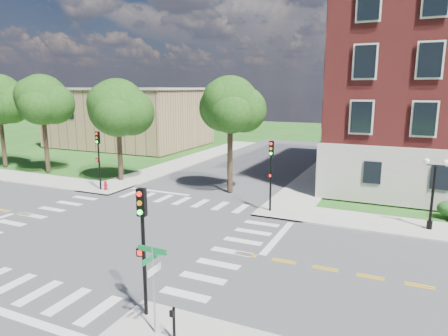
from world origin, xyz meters
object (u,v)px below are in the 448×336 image
at_px(traffic_signal_se, 143,236).
at_px(traffic_signal_nw, 98,153).
at_px(street_sign_pole, 153,273).
at_px(twin_lamp_west, 433,190).
at_px(fire_hydrant, 106,186).
at_px(traffic_signal_ne, 271,167).
at_px(push_button_post, 174,323).

xyz_separation_m(traffic_signal_se, traffic_signal_nw, (-14.36, 13.90, 0.00)).
bearing_deg(traffic_signal_se, street_sign_pole, -39.69).
bearing_deg(twin_lamp_west, traffic_signal_nw, -178.40).
xyz_separation_m(traffic_signal_se, fire_hydrant, (-13.91, 14.00, -2.72)).
bearing_deg(traffic_signal_ne, traffic_signal_se, -90.89).
distance_m(traffic_signal_nw, twin_lamp_west, 24.34).
height_order(traffic_signal_nw, push_button_post, traffic_signal_nw).
height_order(traffic_signal_nw, fire_hydrant, traffic_signal_nw).
distance_m(twin_lamp_west, fire_hydrant, 23.97).
bearing_deg(traffic_signal_se, traffic_signal_ne, 89.11).
bearing_deg(push_button_post, traffic_signal_ne, 95.95).
bearing_deg(fire_hydrant, street_sign_pole, -44.87).
bearing_deg(traffic_signal_nw, push_button_post, -42.60).
bearing_deg(street_sign_pole, twin_lamp_west, 59.58).
height_order(traffic_signal_ne, push_button_post, traffic_signal_ne).
xyz_separation_m(traffic_signal_nw, twin_lamp_west, (24.33, 0.68, -0.66)).
relative_size(traffic_signal_ne, traffic_signal_nw, 1.00).
bearing_deg(twin_lamp_west, push_button_post, -117.79).
xyz_separation_m(traffic_signal_nw, push_button_post, (16.14, -14.84, -2.39)).
xyz_separation_m(traffic_signal_ne, twin_lamp_west, (9.75, 0.49, -0.66)).
bearing_deg(traffic_signal_ne, fire_hydrant, -179.65).
bearing_deg(traffic_signal_ne, traffic_signal_nw, -179.26).
height_order(traffic_signal_se, fire_hydrant, traffic_signal_se).
distance_m(traffic_signal_nw, push_button_post, 22.06).
height_order(street_sign_pole, fire_hydrant, street_sign_pole).
height_order(twin_lamp_west, street_sign_pole, twin_lamp_west).
distance_m(traffic_signal_ne, traffic_signal_nw, 14.58).
bearing_deg(traffic_signal_se, fire_hydrant, 134.81).
height_order(twin_lamp_west, fire_hydrant, twin_lamp_west).
distance_m(push_button_post, fire_hydrant, 21.67).
relative_size(twin_lamp_west, street_sign_pole, 1.36).
relative_size(traffic_signal_ne, fire_hydrant, 6.40).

